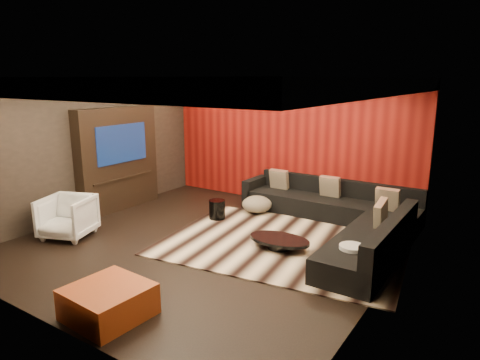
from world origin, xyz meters
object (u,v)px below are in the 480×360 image
Objects in this scene: drum_stool at (217,209)px; sectional_sofa at (342,218)px; coffee_table at (279,243)px; orange_ottoman at (108,302)px; armchair at (67,217)px; white_side_table at (351,260)px.

sectional_sofa is at bearing 17.05° from drum_stool.
orange_ottoman is at bearing -103.67° from coffee_table.
armchair reaches higher than drum_stool.
coffee_table is 2.32× the size of white_side_table.
drum_stool is 2.81m from armchair.
coffee_table is 1.22× the size of orange_ottoman.
coffee_table is 3.04m from orange_ottoman.
white_side_table reaches higher than drum_stool.
coffee_table is at bearing 76.33° from orange_ottoman.
drum_stool is 0.46× the size of armchair.
white_side_table is at bearing -11.52° from coffee_table.
orange_ottoman is at bearing -127.16° from white_side_table.
armchair reaches higher than coffee_table.
orange_ottoman is (1.08, -3.64, -0.02)m from drum_stool.
sectional_sofa is (4.00, 2.99, -0.12)m from armchair.
coffee_table is 2.76× the size of drum_stool.
sectional_sofa is (1.27, 4.36, 0.07)m from orange_ottoman.
orange_ottoman is 3.06m from armchair.
sectional_sofa reaches higher than orange_ottoman.
sectional_sofa is at bearing 73.76° from orange_ottoman.
coffee_table is at bearing -111.42° from sectional_sofa.
coffee_table is 0.29× the size of sectional_sofa.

